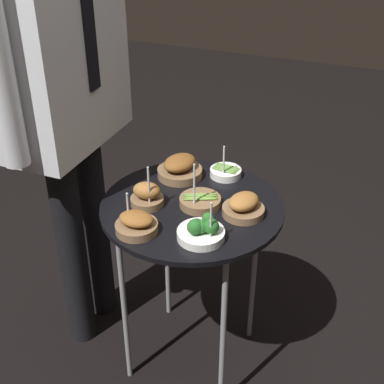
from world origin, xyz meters
TOP-DOWN VIEW (x-y plane):
  - ground_plane at (0.00, 0.00)m, footprint 8.00×8.00m
  - serving_cart at (0.00, 0.00)m, footprint 0.63×0.63m
  - bowl_roast_front_left at (-0.06, 0.14)m, footprint 0.11×0.11m
  - bowl_roast_near_rim at (-0.21, 0.10)m, footprint 0.14×0.14m
  - bowl_asparagus_back_left at (0.23, -0.04)m, footprint 0.12×0.12m
  - bowl_asparagus_center at (0.01, -0.03)m, footprint 0.14×0.14m
  - bowl_broccoli_far_rim at (-0.17, -0.10)m, footprint 0.15×0.15m
  - bowl_roast_front_center at (0.01, -0.18)m, footprint 0.14×0.14m
  - bowl_roast_back_right at (0.16, 0.11)m, footprint 0.17×0.17m
  - waiter_figure at (0.02, 0.48)m, footprint 0.66×0.25m

SIDE VIEW (x-z plane):
  - ground_plane at x=0.00m, z-range 0.00..0.00m
  - serving_cart at x=0.00m, z-range 0.31..1.04m
  - bowl_asparagus_back_left at x=0.23m, z-range 0.68..0.82m
  - bowl_asparagus_center at x=0.01m, z-range 0.66..0.84m
  - bowl_roast_near_rim at x=-0.21m, z-range 0.70..0.83m
  - bowl_broccoli_far_rim at x=-0.17m, z-range 0.69..0.84m
  - bowl_roast_front_center at x=0.01m, z-range 0.73..0.80m
  - bowl_roast_back_right at x=0.16m, z-range 0.73..0.81m
  - bowl_roast_front_left at x=-0.06m, z-range 0.69..0.85m
  - waiter_figure at x=0.02m, z-range 0.24..2.02m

